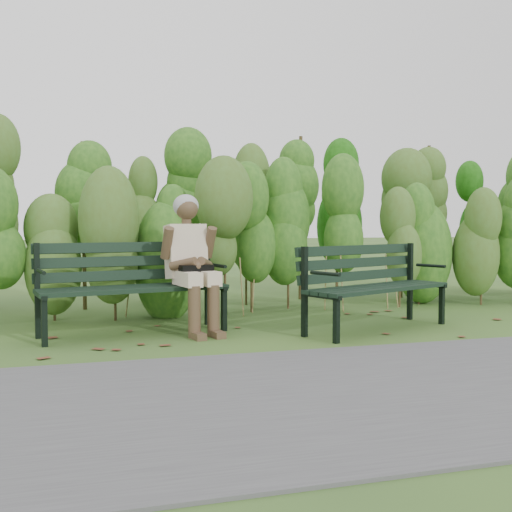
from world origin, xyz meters
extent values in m
plane|color=#355326|center=(0.00, 0.00, 0.00)|extent=(80.00, 80.00, 0.00)
cube|color=#474749|center=(0.00, -2.20, 0.01)|extent=(60.00, 2.50, 0.01)
cylinder|color=#47381E|center=(-2.14, 1.30, 0.40)|extent=(0.03, 0.03, 0.80)
ellipsoid|color=#28581C|center=(-2.14, 1.30, 1.04)|extent=(0.64, 0.64, 1.44)
cylinder|color=#47381E|center=(-1.53, 1.30, 0.40)|extent=(0.03, 0.03, 0.80)
ellipsoid|color=#28581C|center=(-1.53, 1.30, 1.04)|extent=(0.64, 0.64, 1.44)
cylinder|color=#47381E|center=(-0.92, 1.30, 0.40)|extent=(0.03, 0.03, 0.80)
ellipsoid|color=#28581C|center=(-0.92, 1.30, 1.04)|extent=(0.64, 0.64, 1.44)
cylinder|color=#47381E|center=(-0.31, 1.30, 0.40)|extent=(0.03, 0.03, 0.80)
ellipsoid|color=#28581C|center=(-0.31, 1.30, 1.04)|extent=(0.64, 0.64, 1.44)
cylinder|color=#47381E|center=(0.31, 1.30, 0.40)|extent=(0.03, 0.03, 0.80)
ellipsoid|color=#28581C|center=(0.31, 1.30, 1.04)|extent=(0.64, 0.64, 1.44)
cylinder|color=#47381E|center=(0.92, 1.30, 0.40)|extent=(0.03, 0.03, 0.80)
ellipsoid|color=#28581C|center=(0.92, 1.30, 1.04)|extent=(0.64, 0.64, 1.44)
cylinder|color=#47381E|center=(1.53, 1.30, 0.40)|extent=(0.03, 0.03, 0.80)
ellipsoid|color=#28581C|center=(1.53, 1.30, 1.04)|extent=(0.64, 0.64, 1.44)
cylinder|color=#47381E|center=(2.14, 1.30, 0.40)|extent=(0.03, 0.03, 0.80)
ellipsoid|color=#28581C|center=(2.14, 1.30, 1.04)|extent=(0.64, 0.64, 1.44)
cylinder|color=#47381E|center=(2.75, 1.30, 0.40)|extent=(0.03, 0.03, 0.80)
ellipsoid|color=#28581C|center=(2.75, 1.30, 1.04)|extent=(0.64, 0.64, 1.44)
cylinder|color=#47381E|center=(3.36, 1.30, 0.40)|extent=(0.03, 0.03, 0.80)
ellipsoid|color=#28581C|center=(3.36, 1.30, 1.04)|extent=(0.64, 0.64, 1.44)
cylinder|color=#47381E|center=(3.98, 1.30, 0.40)|extent=(0.03, 0.03, 0.80)
cylinder|color=#47381E|center=(-2.69, 2.30, 0.55)|extent=(0.04, 0.04, 1.10)
ellipsoid|color=#19500C|center=(-2.69, 2.30, 1.43)|extent=(0.70, 0.70, 1.98)
cylinder|color=#47381E|center=(-1.92, 2.30, 0.55)|extent=(0.04, 0.04, 1.10)
ellipsoid|color=#19500C|center=(-1.92, 2.30, 1.43)|extent=(0.70, 0.70, 1.98)
cylinder|color=#47381E|center=(-1.15, 2.30, 0.55)|extent=(0.04, 0.04, 1.10)
ellipsoid|color=#19500C|center=(-1.15, 2.30, 1.43)|extent=(0.70, 0.70, 1.98)
cylinder|color=#47381E|center=(-0.38, 2.30, 0.55)|extent=(0.04, 0.04, 1.10)
ellipsoid|color=#19500C|center=(-0.38, 2.30, 1.43)|extent=(0.70, 0.70, 1.98)
cylinder|color=#47381E|center=(0.38, 2.30, 0.55)|extent=(0.04, 0.04, 1.10)
ellipsoid|color=#19500C|center=(0.38, 2.30, 1.43)|extent=(0.70, 0.70, 1.98)
cylinder|color=#47381E|center=(1.15, 2.30, 0.55)|extent=(0.04, 0.04, 1.10)
ellipsoid|color=#19500C|center=(1.15, 2.30, 1.43)|extent=(0.70, 0.70, 1.98)
cylinder|color=#47381E|center=(1.92, 2.30, 0.55)|extent=(0.04, 0.04, 1.10)
ellipsoid|color=#19500C|center=(1.92, 2.30, 1.43)|extent=(0.70, 0.70, 1.98)
cylinder|color=#47381E|center=(2.69, 2.30, 0.55)|extent=(0.04, 0.04, 1.10)
ellipsoid|color=#19500C|center=(2.69, 2.30, 1.43)|extent=(0.70, 0.70, 1.98)
cylinder|color=#47381E|center=(3.46, 2.30, 0.55)|extent=(0.04, 0.04, 1.10)
ellipsoid|color=#19500C|center=(3.46, 2.30, 1.43)|extent=(0.70, 0.70, 1.98)
cylinder|color=#47381E|center=(4.22, 2.30, 0.55)|extent=(0.04, 0.04, 1.10)
ellipsoid|color=#19500C|center=(4.22, 2.30, 1.43)|extent=(0.70, 0.70, 1.98)
cube|color=brown|center=(-1.21, -0.80, 0.00)|extent=(0.08, 0.10, 0.01)
cube|color=brown|center=(-1.13, 0.48, 0.00)|extent=(0.10, 0.11, 0.01)
cube|color=brown|center=(1.25, -0.50, 0.00)|extent=(0.11, 0.11, 0.01)
cube|color=brown|center=(0.86, 0.51, 0.00)|extent=(0.11, 0.09, 0.01)
cube|color=brown|center=(-1.46, -0.92, 0.00)|extent=(0.08, 0.10, 0.01)
cube|color=brown|center=(-1.42, -0.95, 0.00)|extent=(0.10, 0.09, 0.01)
cube|color=brown|center=(-1.00, -0.37, 0.00)|extent=(0.11, 0.11, 0.01)
cube|color=brown|center=(2.60, -0.19, 0.00)|extent=(0.08, 0.10, 0.01)
cube|color=brown|center=(0.98, -0.38, 0.00)|extent=(0.11, 0.11, 0.01)
cube|color=brown|center=(-1.18, 0.13, 0.00)|extent=(0.09, 0.07, 0.01)
cube|color=brown|center=(-1.97, -0.75, 0.00)|extent=(0.10, 0.11, 0.01)
cube|color=brown|center=(0.35, 0.72, 0.00)|extent=(0.11, 0.11, 0.01)
cube|color=brown|center=(1.64, -0.03, 0.00)|extent=(0.11, 0.10, 0.01)
cube|color=brown|center=(1.76, -0.63, 0.00)|extent=(0.10, 0.09, 0.01)
cube|color=brown|center=(0.37, -0.77, 0.00)|extent=(0.11, 0.11, 0.01)
cube|color=brown|center=(-2.15, 0.32, 0.00)|extent=(0.11, 0.11, 0.01)
cube|color=brown|center=(-2.06, -0.09, 0.00)|extent=(0.11, 0.11, 0.01)
cube|color=brown|center=(-1.53, 0.77, 0.00)|extent=(0.10, 0.08, 0.01)
cube|color=brown|center=(-2.23, 0.61, 0.00)|extent=(0.11, 0.11, 0.01)
cube|color=black|center=(-1.23, 0.06, 0.45)|extent=(1.80, 0.46, 0.04)
cube|color=black|center=(-1.25, 0.19, 0.45)|extent=(1.80, 0.46, 0.04)
cube|color=black|center=(-1.28, 0.31, 0.45)|extent=(1.80, 0.46, 0.04)
cube|color=black|center=(-1.30, 0.43, 0.45)|extent=(1.80, 0.46, 0.04)
cube|color=black|center=(-1.32, 0.52, 0.57)|extent=(1.79, 0.41, 0.11)
cube|color=black|center=(-1.32, 0.54, 0.71)|extent=(1.79, 0.41, 0.11)
cube|color=black|center=(-1.33, 0.55, 0.85)|extent=(1.79, 0.41, 0.11)
cube|color=black|center=(-2.08, -0.12, 0.23)|extent=(0.06, 0.06, 0.45)
cube|color=black|center=(-2.16, 0.31, 0.45)|extent=(0.06, 0.06, 0.91)
cube|color=black|center=(-2.12, 0.08, 0.43)|extent=(0.15, 0.50, 0.04)
cylinder|color=black|center=(-2.11, 0.03, 0.66)|extent=(0.11, 0.38, 0.04)
cube|color=black|center=(-0.38, 0.22, 0.23)|extent=(0.06, 0.06, 0.45)
cube|color=black|center=(-0.46, 0.64, 0.45)|extent=(0.06, 0.06, 0.91)
cube|color=black|center=(-0.42, 0.42, 0.43)|extent=(0.15, 0.50, 0.04)
cylinder|color=black|center=(-0.41, 0.37, 0.66)|extent=(0.11, 0.38, 0.04)
cube|color=black|center=(1.22, -0.35, 0.44)|extent=(1.64, 0.79, 0.04)
cube|color=black|center=(1.17, -0.24, 0.44)|extent=(1.64, 0.79, 0.04)
cube|color=black|center=(1.12, -0.13, 0.44)|extent=(1.64, 0.79, 0.04)
cube|color=black|center=(1.07, -0.02, 0.44)|extent=(1.64, 0.79, 0.04)
cube|color=black|center=(1.04, 0.06, 0.54)|extent=(1.62, 0.74, 0.10)
cube|color=black|center=(1.03, 0.08, 0.68)|extent=(1.62, 0.74, 0.10)
cube|color=black|center=(1.03, 0.09, 0.81)|extent=(1.62, 0.74, 0.10)
cube|color=black|center=(0.46, -0.69, 0.22)|extent=(0.06, 0.06, 0.44)
cube|color=black|center=(0.29, -0.31, 0.44)|extent=(0.06, 0.06, 0.87)
cube|color=black|center=(0.38, -0.52, 0.42)|extent=(0.24, 0.46, 0.04)
cylinder|color=black|center=(0.40, -0.56, 0.63)|extent=(0.18, 0.35, 0.03)
cube|color=black|center=(1.99, -0.03, 0.22)|extent=(0.06, 0.06, 0.44)
cube|color=black|center=(1.82, 0.35, 0.44)|extent=(0.06, 0.06, 0.87)
cube|color=black|center=(1.91, 0.14, 0.42)|extent=(0.24, 0.46, 0.04)
cylinder|color=black|center=(1.93, 0.10, 0.63)|extent=(0.18, 0.35, 0.03)
cube|color=beige|center=(-0.77, 0.11, 0.55)|extent=(0.24, 0.48, 0.14)
cube|color=beige|center=(-0.58, 0.15, 0.55)|extent=(0.24, 0.48, 0.14)
cylinder|color=brown|center=(-0.73, -0.07, 0.25)|extent=(0.14, 0.14, 0.50)
cylinder|color=brown|center=(-0.54, -0.03, 0.25)|extent=(0.14, 0.14, 0.50)
cube|color=brown|center=(-0.72, -0.16, 0.03)|extent=(0.14, 0.23, 0.07)
cube|color=brown|center=(-0.52, -0.12, 0.03)|extent=(0.14, 0.23, 0.07)
cube|color=beige|center=(-0.73, 0.42, 0.80)|extent=(0.44, 0.35, 0.57)
cylinder|color=brown|center=(-0.72, 0.40, 1.10)|extent=(0.10, 0.10, 0.11)
sphere|color=brown|center=(-0.72, 0.39, 1.24)|extent=(0.23, 0.23, 0.23)
ellipsoid|color=gray|center=(-0.73, 0.41, 1.27)|extent=(0.26, 0.25, 0.24)
cylinder|color=brown|center=(-0.94, 0.29, 0.90)|extent=(0.14, 0.24, 0.34)
cylinder|color=brown|center=(-0.49, 0.38, 0.90)|extent=(0.14, 0.24, 0.34)
cylinder|color=brown|center=(-0.80, 0.17, 0.69)|extent=(0.28, 0.26, 0.14)
cylinder|color=brown|center=(-0.57, 0.22, 0.69)|extent=(0.21, 0.30, 0.14)
sphere|color=brown|center=(-0.67, 0.13, 0.67)|extent=(0.12, 0.12, 0.12)
cube|color=black|center=(-0.67, 0.14, 0.60)|extent=(0.35, 0.19, 0.17)
camera|label=1|loc=(-1.73, -5.67, 1.08)|focal=42.00mm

